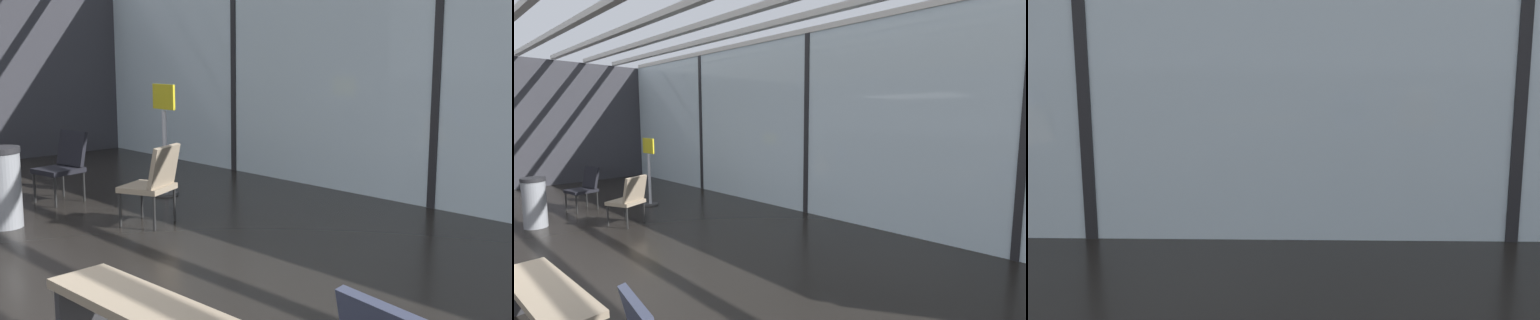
# 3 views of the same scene
# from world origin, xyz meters

# --- Properties ---
(glass_curtain_wall) EXTENTS (14.00, 0.08, 3.45)m
(glass_curtain_wall) POSITION_xyz_m (0.00, 5.20, 1.72)
(glass_curtain_wall) COLOR silver
(glass_curtain_wall) RESTS_ON ground
(window_mullion_1) EXTENTS (0.10, 0.12, 3.45)m
(window_mullion_1) POSITION_xyz_m (0.00, 5.20, 1.72)
(window_mullion_1) COLOR black
(window_mullion_1) RESTS_ON ground
(window_mullion_2) EXTENTS (0.10, 0.12, 3.45)m
(window_mullion_2) POSITION_xyz_m (3.50, 5.20, 1.72)
(window_mullion_2) COLOR black
(window_mullion_2) RESTS_ON ground
(parked_airplane) EXTENTS (11.78, 3.80, 3.80)m
(parked_airplane) POSITION_xyz_m (1.42, 10.74, 1.90)
(parked_airplane) COLOR silver
(parked_airplane) RESTS_ON ground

